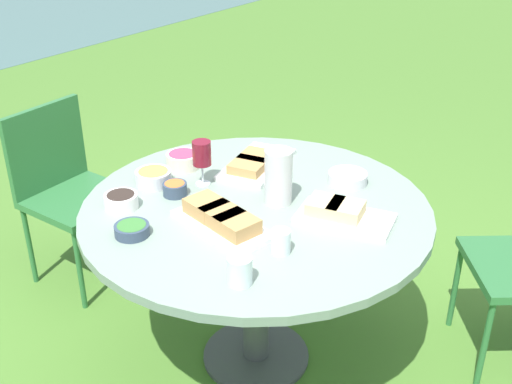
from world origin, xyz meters
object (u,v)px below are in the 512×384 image
water_pitcher (278,177)px  wine_glass (202,154)px  dining_table (256,227)px  chair_near_left (66,181)px

water_pitcher → wine_glass: (-0.06, 0.33, 0.02)m
dining_table → chair_near_left: chair_near_left is taller
chair_near_left → water_pitcher: (0.11, -1.19, 0.34)m
chair_near_left → wine_glass: bearing=-86.5°
dining_table → wine_glass: 0.36m
dining_table → wine_glass: wine_glass is taller
dining_table → chair_near_left: 1.15m
dining_table → wine_glass: (0.01, 0.28, 0.23)m
dining_table → wine_glass: size_ratio=7.11×
dining_table → water_pitcher: 0.22m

